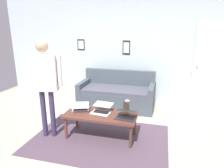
# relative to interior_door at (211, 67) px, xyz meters

# --- Properties ---
(ground_plane) EXTENTS (7.68, 7.68, 0.00)m
(ground_plane) POSITION_rel_interior_door_xyz_m (2.11, 2.11, -1.02)
(ground_plane) COLOR #B7AF9A
(area_rug) EXTENTS (2.38, 1.61, 0.01)m
(area_rug) POSITION_rel_interior_door_xyz_m (2.13, 2.17, -1.02)
(area_rug) COLOR #564452
(area_rug) RESTS_ON ground_plane
(back_wall) EXTENTS (7.04, 0.11, 2.70)m
(back_wall) POSITION_rel_interior_door_xyz_m (2.11, -0.09, 0.33)
(back_wall) COLOR silver
(back_wall) RESTS_ON ground_plane
(interior_door) EXTENTS (0.82, 0.09, 2.05)m
(interior_door) POSITION_rel_interior_door_xyz_m (0.00, 0.00, 0.00)
(interior_door) COLOR white
(interior_door) RESTS_ON ground_plane
(couch) EXTENTS (1.83, 0.85, 0.88)m
(couch) POSITION_rel_interior_door_xyz_m (2.19, 0.56, -0.72)
(couch) COLOR #47535C
(couch) RESTS_ON ground_plane
(coffee_table) EXTENTS (1.28, 0.58, 0.45)m
(coffee_table) POSITION_rel_interior_door_xyz_m (2.13, 2.07, -0.62)
(coffee_table) COLOR brown
(coffee_table) RESTS_ON ground_plane
(laptop_left) EXTENTS (0.37, 0.32, 0.13)m
(laptop_left) POSITION_rel_interior_door_xyz_m (1.67, 2.12, -0.53)
(laptop_left) COLOR #28282D
(laptop_left) RESTS_ON coffee_table
(laptop_center) EXTENTS (0.37, 0.38, 0.14)m
(laptop_center) POSITION_rel_interior_door_xyz_m (2.14, 2.00, -0.53)
(laptop_center) COLOR silver
(laptop_center) RESTS_ON coffee_table
(laptop_right) EXTENTS (0.39, 0.40, 0.15)m
(laptop_right) POSITION_rel_interior_door_xyz_m (2.54, 2.00, -0.53)
(laptop_right) COLOR silver
(laptop_right) RESTS_ON coffee_table
(french_press) EXTENTS (0.11, 0.09, 0.25)m
(french_press) POSITION_rel_interior_door_xyz_m (1.70, 1.86, -0.47)
(french_press) COLOR #4C3323
(french_press) RESTS_ON coffee_table
(person_standing) EXTENTS (0.60, 0.29, 1.73)m
(person_standing) POSITION_rel_interior_door_xyz_m (3.05, 2.28, 0.08)
(person_standing) COLOR #3A3053
(person_standing) RESTS_ON ground_plane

